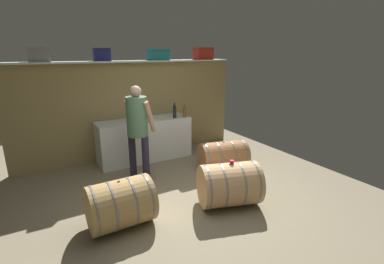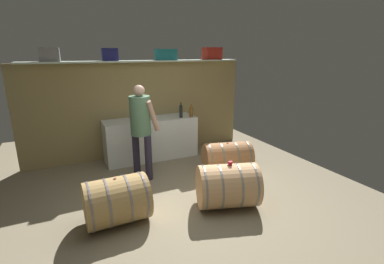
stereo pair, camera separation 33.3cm
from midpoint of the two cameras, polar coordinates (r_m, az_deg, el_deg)
name	(u,v)px [view 2 (the right image)]	position (r m, az deg, el deg)	size (l,w,h in m)	color
ground_plane	(174,189)	(4.86, -1.61, -11.56)	(6.07, 8.38, 0.02)	gray
back_wall_panel	(140,109)	(6.25, -8.97, 4.56)	(4.87, 0.10, 2.04)	#998452
high_shelf_board	(140,61)	(5.99, -8.97, 14.04)	(4.48, 0.40, 0.03)	silver
toolcase_grey	(49,55)	(5.73, -25.53, 14.02)	(0.34, 0.26, 0.24)	gray
toolcase_navy	(110,54)	(5.85, -14.76, 15.01)	(0.29, 0.23, 0.24)	navy
toolcase_teal	(166,55)	(6.18, -3.75, 15.45)	(0.41, 0.28, 0.23)	teal
toolcase_red	(212,53)	(6.68, 5.58, 15.62)	(0.39, 0.28, 0.27)	red
work_cabinet	(151,138)	(6.08, -6.80, -1.32)	(1.94, 0.63, 0.88)	white
wine_bottle_amber	(191,111)	(6.07, 1.42, 4.25)	(0.08, 0.08, 0.27)	brown
wine_bottle_dark	(181,111)	(5.98, -0.66, 4.32)	(0.07, 0.07, 0.33)	black
wine_glass	(134,116)	(5.88, -10.23, 3.27)	(0.07, 0.07, 0.13)	white
wine_barrel_near	(228,186)	(4.27, 9.53, -10.77)	(1.02, 0.88, 0.66)	tan
wine_barrel_far	(227,157)	(5.43, 8.93, -5.15)	(1.00, 0.78, 0.60)	#AF7446
wine_barrel_flank	(117,201)	(3.93, -12.68, -13.52)	(0.83, 0.66, 0.65)	#AD884F
tasting_cup	(230,163)	(4.14, 10.10, -6.29)	(0.06, 0.06, 0.05)	red
winemaker_pouring	(141,122)	(4.97, -8.49, 1.91)	(0.51, 0.57, 1.70)	#2B263A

